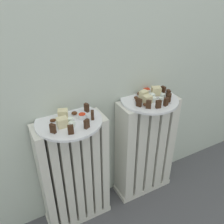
% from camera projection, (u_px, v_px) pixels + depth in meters
% --- Properties ---
extents(radiator_left, '(0.36, 0.14, 0.65)m').
position_uv_depth(radiator_left, '(74.00, 174.00, 1.29)').
color(radiator_left, silver).
rests_on(radiator_left, ground_plane).
extents(radiator_right, '(0.36, 0.14, 0.65)m').
position_uv_depth(radiator_right, '(145.00, 148.00, 1.47)').
color(radiator_right, silver).
rests_on(radiator_right, ground_plane).
extents(plate_left, '(0.31, 0.31, 0.01)m').
position_uv_depth(plate_left, '(69.00, 121.00, 1.12)').
color(plate_left, white).
rests_on(plate_left, radiator_left).
extents(plate_right, '(0.31, 0.31, 0.01)m').
position_uv_depth(plate_right, '(149.00, 100.00, 1.30)').
color(plate_right, white).
rests_on(plate_right, radiator_right).
extents(dark_cake_slice_left_0, '(0.03, 0.03, 0.04)m').
position_uv_depth(dark_cake_slice_left_0, '(53.00, 129.00, 1.02)').
color(dark_cake_slice_left_0, '#382114').
rests_on(dark_cake_slice_left_0, plate_left).
extents(dark_cake_slice_left_1, '(0.03, 0.02, 0.04)m').
position_uv_depth(dark_cake_slice_left_1, '(71.00, 130.00, 1.01)').
color(dark_cake_slice_left_1, '#382114').
rests_on(dark_cake_slice_left_1, plate_left).
extents(dark_cake_slice_left_2, '(0.03, 0.02, 0.04)m').
position_uv_depth(dark_cake_slice_left_2, '(87.00, 124.00, 1.05)').
color(dark_cake_slice_left_2, '#382114').
rests_on(dark_cake_slice_left_2, plate_left).
extents(dark_cake_slice_left_3, '(0.02, 0.03, 0.04)m').
position_uv_depth(dark_cake_slice_left_3, '(92.00, 115.00, 1.11)').
color(dark_cake_slice_left_3, '#382114').
rests_on(dark_cake_slice_left_3, plate_left).
extents(dark_cake_slice_left_4, '(0.02, 0.03, 0.04)m').
position_uv_depth(dark_cake_slice_left_4, '(87.00, 108.00, 1.17)').
color(dark_cake_slice_left_4, '#382114').
rests_on(dark_cake_slice_left_4, plate_left).
extents(marble_cake_slice_left_0, '(0.05, 0.04, 0.04)m').
position_uv_depth(marble_cake_slice_left_0, '(62.00, 122.00, 1.06)').
color(marble_cake_slice_left_0, beige).
rests_on(marble_cake_slice_left_0, plate_left).
extents(marble_cake_slice_left_1, '(0.05, 0.05, 0.04)m').
position_uv_depth(marble_cake_slice_left_1, '(63.00, 114.00, 1.12)').
color(marble_cake_slice_left_1, beige).
rests_on(marble_cake_slice_left_1, plate_left).
extents(turkish_delight_left_0, '(0.03, 0.03, 0.02)m').
position_uv_depth(turkish_delight_left_0, '(72.00, 124.00, 1.06)').
color(turkish_delight_left_0, white).
rests_on(turkish_delight_left_0, plate_left).
extents(turkish_delight_left_1, '(0.03, 0.03, 0.02)m').
position_uv_depth(turkish_delight_left_1, '(71.00, 120.00, 1.09)').
color(turkish_delight_left_1, white).
rests_on(turkish_delight_left_1, plate_left).
extents(medjool_date_left_0, '(0.03, 0.02, 0.02)m').
position_uv_depth(medjool_date_left_0, '(53.00, 120.00, 1.10)').
color(medjool_date_left_0, '#4C2814').
rests_on(medjool_date_left_0, plate_left).
extents(medjool_date_left_1, '(0.03, 0.02, 0.02)m').
position_uv_depth(medjool_date_left_1, '(74.00, 113.00, 1.15)').
color(medjool_date_left_1, '#4C2814').
rests_on(medjool_date_left_1, plate_left).
extents(jam_bowl_left, '(0.04, 0.04, 0.02)m').
position_uv_depth(jam_bowl_left, '(82.00, 116.00, 1.12)').
color(jam_bowl_left, white).
rests_on(jam_bowl_left, plate_left).
extents(dark_cake_slice_right_0, '(0.02, 0.03, 0.04)m').
position_uv_depth(dark_cake_slice_right_0, '(139.00, 103.00, 1.22)').
color(dark_cake_slice_right_0, '#382114').
rests_on(dark_cake_slice_right_0, plate_right).
extents(dark_cake_slice_right_1, '(0.03, 0.03, 0.04)m').
position_uv_depth(dark_cake_slice_right_1, '(149.00, 104.00, 1.20)').
color(dark_cake_slice_right_1, '#382114').
rests_on(dark_cake_slice_right_1, plate_right).
extents(dark_cake_slice_right_2, '(0.03, 0.02, 0.04)m').
position_uv_depth(dark_cake_slice_right_2, '(158.00, 104.00, 1.20)').
color(dark_cake_slice_right_2, '#382114').
rests_on(dark_cake_slice_right_2, plate_right).
extents(dark_cake_slice_right_3, '(0.03, 0.02, 0.04)m').
position_uv_depth(dark_cake_slice_right_3, '(166.00, 102.00, 1.23)').
color(dark_cake_slice_right_3, '#382114').
rests_on(dark_cake_slice_right_3, plate_right).
extents(dark_cake_slice_right_4, '(0.03, 0.03, 0.04)m').
position_uv_depth(dark_cake_slice_right_4, '(169.00, 98.00, 1.26)').
color(dark_cake_slice_right_4, '#382114').
rests_on(dark_cake_slice_right_4, plate_right).
extents(dark_cake_slice_right_5, '(0.02, 0.03, 0.04)m').
position_uv_depth(dark_cake_slice_right_5, '(168.00, 94.00, 1.30)').
color(dark_cake_slice_right_5, '#382114').
rests_on(dark_cake_slice_right_5, plate_right).
extents(dark_cake_slice_right_6, '(0.02, 0.03, 0.04)m').
position_uv_depth(dark_cake_slice_right_6, '(163.00, 90.00, 1.34)').
color(dark_cake_slice_right_6, '#382114').
rests_on(dark_cake_slice_right_6, plate_right).
extents(marble_cake_slice_right_0, '(0.05, 0.04, 0.04)m').
position_uv_depth(marble_cake_slice_right_0, '(144.00, 95.00, 1.29)').
color(marble_cake_slice_right_0, beige).
rests_on(marble_cake_slice_right_0, plate_right).
extents(marble_cake_slice_right_1, '(0.04, 0.04, 0.04)m').
position_uv_depth(marble_cake_slice_right_1, '(147.00, 99.00, 1.25)').
color(marble_cake_slice_right_1, beige).
rests_on(marble_cake_slice_right_1, plate_right).
extents(marble_cake_slice_right_2, '(0.06, 0.05, 0.05)m').
position_uv_depth(marble_cake_slice_right_2, '(156.00, 91.00, 1.33)').
color(marble_cake_slice_right_2, beige).
rests_on(marble_cake_slice_right_2, plate_right).
extents(turkish_delight_right_0, '(0.03, 0.03, 0.03)m').
position_uv_depth(turkish_delight_right_0, '(152.00, 96.00, 1.30)').
color(turkish_delight_right_0, white).
rests_on(turkish_delight_right_0, plate_right).
extents(turkish_delight_right_1, '(0.03, 0.03, 0.03)m').
position_uv_depth(turkish_delight_right_1, '(153.00, 99.00, 1.26)').
color(turkish_delight_right_1, white).
rests_on(turkish_delight_right_1, plate_right).
extents(turkish_delight_right_2, '(0.03, 0.03, 0.02)m').
position_uv_depth(turkish_delight_right_2, '(161.00, 99.00, 1.28)').
color(turkish_delight_right_2, white).
rests_on(turkish_delight_right_2, plate_right).
extents(turkish_delight_right_3, '(0.03, 0.03, 0.02)m').
position_uv_depth(turkish_delight_right_3, '(163.00, 96.00, 1.31)').
color(turkish_delight_right_3, white).
rests_on(turkish_delight_right_3, plate_right).
extents(medjool_date_right_0, '(0.03, 0.03, 0.02)m').
position_uv_depth(medjool_date_right_0, '(139.00, 94.00, 1.34)').
color(medjool_date_right_0, '#4C2814').
rests_on(medjool_date_right_0, plate_right).
extents(medjool_date_right_1, '(0.03, 0.03, 0.01)m').
position_uv_depth(medjool_date_right_1, '(145.00, 105.00, 1.23)').
color(medjool_date_right_1, '#4C2814').
rests_on(medjool_date_right_1, plate_right).
extents(medjool_date_right_2, '(0.02, 0.03, 0.02)m').
position_uv_depth(medjool_date_right_2, '(137.00, 101.00, 1.26)').
color(medjool_date_right_2, '#4C2814').
rests_on(medjool_date_right_2, plate_right).
extents(medjool_date_right_3, '(0.03, 0.03, 0.02)m').
position_uv_depth(medjool_date_right_3, '(136.00, 98.00, 1.29)').
color(medjool_date_right_3, '#4C2814').
rests_on(medjool_date_right_3, plate_right).
extents(jam_bowl_right, '(0.05, 0.05, 0.02)m').
position_uv_depth(jam_bowl_right, '(147.00, 90.00, 1.36)').
color(jam_bowl_right, white).
rests_on(jam_bowl_right, plate_right).
extents(fork, '(0.03, 0.10, 0.00)m').
position_uv_depth(fork, '(162.00, 100.00, 1.29)').
color(fork, '#B7B7BC').
rests_on(fork, plate_right).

